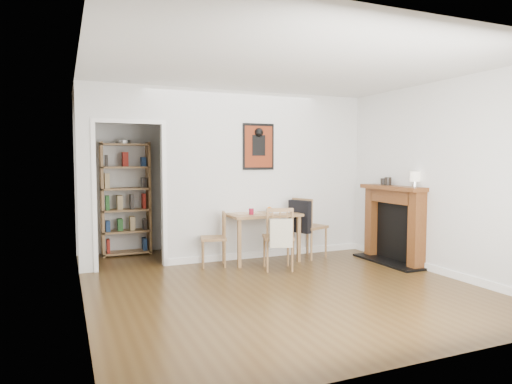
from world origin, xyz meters
name	(u,v)px	position (x,y,z in m)	size (l,w,h in m)	color
ground	(271,281)	(0.00, 0.00, 0.00)	(5.20, 5.20, 0.00)	#4C3518
room_shell	(240,176)	(0.10, 1.34, 1.30)	(5.20, 5.20, 5.20)	silver
dining_table	(262,219)	(0.36, 1.10, 0.65)	(1.08, 0.69, 0.74)	#916544
chair_left	(213,239)	(-0.43, 1.07, 0.40)	(0.48, 0.48, 0.80)	#A1724B
chair_right	(309,226)	(1.15, 1.05, 0.49)	(0.66, 0.62, 0.95)	#A1724B
chair_front	(278,238)	(0.35, 0.50, 0.45)	(0.56, 0.60, 0.89)	#A1724B
bookshelf	(126,200)	(-1.49, 2.40, 0.90)	(0.77, 0.31, 1.83)	#916544
fireplace	(394,222)	(2.16, 0.25, 0.62)	(0.45, 1.25, 1.16)	brown
red_glass	(251,211)	(0.14, 1.00, 0.78)	(0.07, 0.07, 0.09)	maroon
orange_fruit	(269,209)	(0.52, 1.17, 0.78)	(0.08, 0.08, 0.08)	orange
placemat	(246,213)	(0.13, 1.20, 0.74)	(0.43, 0.32, 0.00)	beige
notebook	(277,212)	(0.63, 1.12, 0.74)	(0.31, 0.23, 0.02)	silver
mantel_lamp	(415,177)	(2.17, -0.16, 1.30)	(0.14, 0.14, 0.22)	silver
ceramic_jar_a	(388,181)	(2.15, 0.40, 1.22)	(0.10, 0.10, 0.12)	black
ceramic_jar_b	(383,181)	(2.16, 0.53, 1.21)	(0.08, 0.08, 0.10)	black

